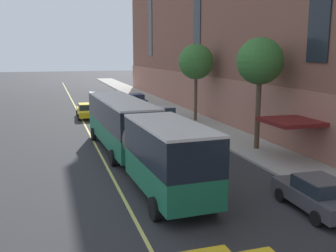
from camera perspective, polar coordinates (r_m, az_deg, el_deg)
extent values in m
plane|color=#303033|center=(22.69, -1.51, -6.92)|extent=(260.00, 260.00, 0.00)
cube|color=#ADA89E|center=(28.48, 13.12, -3.40)|extent=(4.01, 160.00, 0.15)
cube|color=#A56A58|center=(26.66, 20.13, -0.05)|extent=(0.14, 110.00, 4.40)
cube|color=maroon|center=(25.67, 17.52, 0.62)|extent=(3.20, 3.40, 0.24)
cube|color=#1E704C|center=(27.71, -6.89, -1.02)|extent=(3.10, 11.67, 1.33)
cube|color=black|center=(27.45, -6.96, 2.01)|extent=(3.12, 11.67, 1.63)
cube|color=white|center=(27.34, -7.00, 3.82)|extent=(3.13, 11.67, 0.12)
cube|color=#19232D|center=(33.12, -9.17, 3.14)|extent=(2.37, 0.19, 1.22)
cube|color=orange|center=(33.04, -9.21, 4.51)|extent=(1.80, 0.14, 0.28)
cube|color=black|center=(33.43, -9.08, -0.06)|extent=(2.52, 0.24, 0.24)
cube|color=white|center=(33.24, -10.62, 0.27)|extent=(0.28, 0.07, 0.18)
cube|color=white|center=(33.56, -7.58, 0.46)|extent=(0.28, 0.07, 0.18)
cylinder|color=#595651|center=(21.59, -3.24, -2.08)|extent=(2.49, 1.11, 2.44)
cube|color=#1E704C|center=(18.29, 0.19, -7.05)|extent=(2.88, 6.75, 1.33)
cube|color=black|center=(17.90, 0.19, -2.54)|extent=(2.89, 6.75, 1.63)
cube|color=white|center=(17.72, 0.19, 0.21)|extent=(2.90, 6.75, 0.12)
cylinder|color=black|center=(31.54, -10.76, -1.16)|extent=(0.35, 1.01, 1.00)
cylinder|color=black|center=(32.01, -6.22, -0.86)|extent=(0.35, 1.01, 1.00)
cylinder|color=black|center=(24.33, -8.00, -4.58)|extent=(0.35, 1.01, 1.00)
cylinder|color=black|center=(24.94, -2.19, -4.11)|extent=(0.35, 1.01, 1.00)
cylinder|color=black|center=(16.55, -1.92, -11.91)|extent=(0.35, 1.01, 1.00)
cylinder|color=black|center=(17.44, 6.30, -10.76)|extent=(0.35, 1.01, 1.00)
cube|color=#B7B7BC|center=(39.39, -0.58, 1.57)|extent=(1.89, 4.68, 0.64)
cube|color=#232D38|center=(39.08, -0.49, 2.39)|extent=(1.64, 2.12, 0.56)
cube|color=#B7B7BC|center=(39.04, -0.49, 2.82)|extent=(1.60, 2.02, 0.04)
cylinder|color=black|center=(40.57, -2.40, 1.37)|extent=(0.23, 0.64, 0.64)
cylinder|color=black|center=(41.07, 0.03, 1.49)|extent=(0.23, 0.64, 0.64)
cylinder|color=black|center=(37.83, -1.24, 0.70)|extent=(0.23, 0.64, 0.64)
cylinder|color=black|center=(38.37, 1.33, 0.84)|extent=(0.23, 0.64, 0.64)
cube|color=navy|center=(51.22, -4.61, 3.64)|extent=(1.90, 4.70, 0.64)
cube|color=#232D38|center=(50.93, -4.56, 4.28)|extent=(1.63, 2.13, 0.56)
cube|color=navy|center=(50.89, -4.56, 4.61)|extent=(1.59, 2.03, 0.04)
cylinder|color=black|center=(52.46, -5.91, 3.43)|extent=(0.23, 0.64, 0.64)
cylinder|color=black|center=(52.86, -4.04, 3.51)|extent=(0.23, 0.64, 0.64)
cylinder|color=black|center=(49.67, -5.21, 3.04)|extent=(0.23, 0.64, 0.64)
cylinder|color=black|center=(50.09, -3.23, 3.13)|extent=(0.23, 0.64, 0.64)
cube|color=#4C4C51|center=(18.54, 20.60, -9.61)|extent=(1.96, 4.48, 0.64)
cube|color=#232D38|center=(18.18, 21.13, -8.05)|extent=(1.66, 2.05, 0.56)
cube|color=#4C4C51|center=(18.09, 21.19, -7.15)|extent=(1.62, 1.96, 0.04)
cylinder|color=black|center=(19.26, 15.98, -9.59)|extent=(0.24, 0.65, 0.64)
cylinder|color=black|center=(20.19, 20.35, -8.91)|extent=(0.24, 0.65, 0.64)
cylinder|color=black|center=(17.14, 20.75, -12.46)|extent=(0.24, 0.65, 0.64)
cube|color=yellow|center=(42.49, -11.76, 2.01)|extent=(1.83, 4.59, 0.64)
cube|color=#232D38|center=(42.18, -11.77, 2.77)|extent=(1.59, 2.08, 0.56)
cube|color=yellow|center=(42.14, -11.78, 3.18)|extent=(1.55, 1.98, 0.04)
cylinder|color=black|center=(43.88, -13.03, 1.81)|extent=(0.23, 0.64, 0.64)
cylinder|color=black|center=(44.01, -10.77, 1.92)|extent=(0.23, 0.64, 0.64)
cylinder|color=black|center=(41.08, -12.80, 1.23)|extent=(0.23, 0.64, 0.64)
cylinder|color=black|center=(41.22, -10.38, 1.35)|extent=(0.23, 0.64, 0.64)
cylinder|color=brown|center=(28.15, 12.91, 2.03)|extent=(0.36, 0.36, 5.23)
sphere|color=#387533|center=(27.86, 13.21, 9.16)|extent=(3.22, 3.22, 3.22)
cylinder|color=brown|center=(39.11, 4.03, 4.35)|extent=(0.31, 0.31, 4.86)
sphere|color=#387533|center=(38.88, 4.10, 9.29)|extent=(3.43, 3.43, 3.43)
cube|color=#E0D66B|center=(25.02, -9.10, -5.37)|extent=(0.16, 140.00, 0.01)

